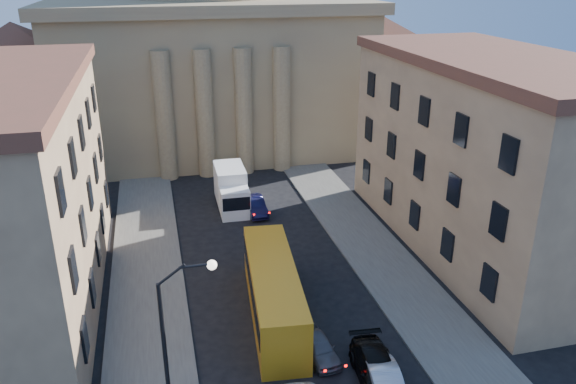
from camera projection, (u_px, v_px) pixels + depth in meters
name	position (u px, v px, depth m)	size (l,w,h in m)	color
sidewalk_left	(148.00, 314.00, 35.39)	(5.00, 60.00, 0.15)	#4F4D48
sidewalk_right	(398.00, 280.00, 39.14)	(5.00, 60.00, 0.15)	#4F4D48
church	(208.00, 44.00, 66.61)	(68.02, 28.76, 36.60)	#816A4F
building_right	(488.00, 154.00, 41.88)	(11.60, 26.60, 14.70)	tan
street_lamp	(176.00, 336.00, 24.77)	(2.62, 0.44, 8.83)	black
car_right_near	(385.00, 383.00, 28.57)	(1.55, 4.46, 1.47)	#B6B8BE
car_right_mid	(378.00, 370.00, 29.38)	(2.16, 5.32, 1.54)	black
car_right_far	(319.00, 347.00, 31.39)	(1.52, 3.78, 1.29)	#525257
car_right_distant	(255.00, 206.00, 49.74)	(1.53, 4.38, 1.44)	black
city_bus	(273.00, 290.00, 34.70)	(3.90, 12.29, 3.41)	orange
box_truck	(231.00, 189.00, 50.72)	(2.67, 6.52, 3.56)	white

